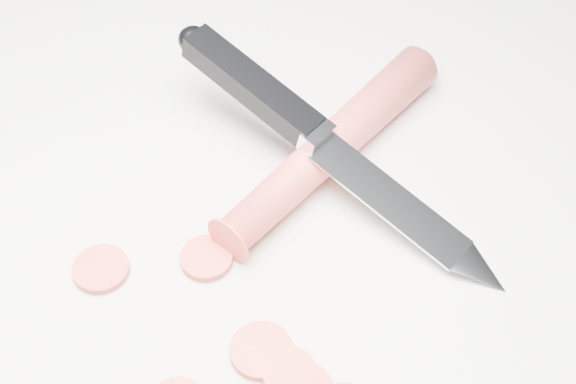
# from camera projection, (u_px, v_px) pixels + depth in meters

# --- Properties ---
(ground) EXTENTS (2.40, 2.40, 0.00)m
(ground) POSITION_uv_depth(u_px,v_px,m) (258.00, 282.00, 0.51)
(ground) COLOR white
(ground) RESTS_ON ground
(carrot) EXTENTS (0.12, 0.21, 0.03)m
(carrot) POSITION_uv_depth(u_px,v_px,m) (332.00, 145.00, 0.56)
(carrot) COLOR #E5403A
(carrot) RESTS_ON ground
(carrot_slice_0) EXTENTS (0.04, 0.04, 0.01)m
(carrot_slice_0) POSITION_uv_depth(u_px,v_px,m) (101.00, 269.00, 0.51)
(carrot_slice_0) COLOR #ED4539
(carrot_slice_0) RESTS_ON ground
(carrot_slice_2) EXTENTS (0.04, 0.04, 0.01)m
(carrot_slice_2) POSITION_uv_depth(u_px,v_px,m) (261.00, 351.00, 0.47)
(carrot_slice_2) COLOR #ED4539
(carrot_slice_2) RESTS_ON ground
(carrot_slice_5) EXTENTS (0.03, 0.03, 0.01)m
(carrot_slice_5) POSITION_uv_depth(u_px,v_px,m) (207.00, 258.00, 0.52)
(carrot_slice_5) COLOR #ED4539
(carrot_slice_5) RESTS_ON ground
(carrot_slice_7) EXTENTS (0.03, 0.03, 0.01)m
(carrot_slice_7) POSITION_uv_depth(u_px,v_px,m) (289.00, 373.00, 0.46)
(carrot_slice_7) COLOR #ED4539
(carrot_slice_7) RESTS_ON ground
(kitchen_knife) EXTENTS (0.27, 0.15, 0.07)m
(kitchen_knife) POSITION_uv_depth(u_px,v_px,m) (335.00, 147.00, 0.53)
(kitchen_knife) COLOR silver
(kitchen_knife) RESTS_ON ground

